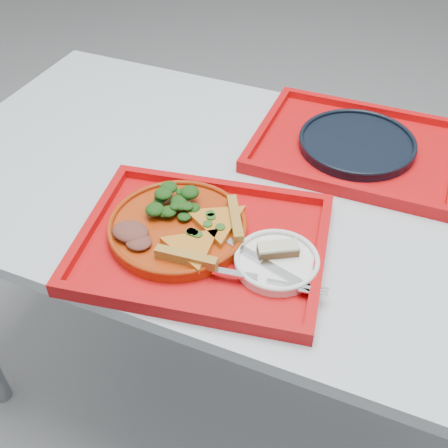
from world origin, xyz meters
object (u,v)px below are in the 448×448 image
(dinner_plate, at_px, (178,229))
(dessert_bar, at_px, (278,249))
(navy_plate, at_px, (357,144))
(tray_far, at_px, (356,149))
(tray_main, at_px, (202,246))

(dinner_plate, bearing_deg, dessert_bar, 1.95)
(dinner_plate, distance_m, navy_plate, 0.48)
(navy_plate, xyz_separation_m, dessert_bar, (-0.05, -0.40, 0.02))
(dessert_bar, bearing_deg, tray_far, 51.89)
(tray_main, distance_m, dessert_bar, 0.14)
(tray_main, bearing_deg, dessert_bar, -2.99)
(navy_plate, relative_size, dessert_bar, 3.39)
(navy_plate, height_order, dessert_bar, dessert_bar)
(tray_far, height_order, navy_plate, navy_plate)
(navy_plate, distance_m, dessert_bar, 0.41)
(dessert_bar, bearing_deg, tray_main, 155.86)
(dessert_bar, bearing_deg, dinner_plate, 151.06)
(tray_far, distance_m, dessert_bar, 0.41)
(tray_far, relative_size, dessert_bar, 5.86)
(tray_far, distance_m, navy_plate, 0.01)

